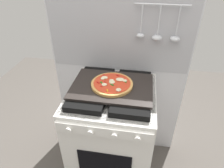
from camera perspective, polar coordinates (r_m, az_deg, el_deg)
ground_plane at (r=2.00m, az=0.00°, el=-22.68°), size 4.00×4.00×0.00m
kitchen_backsplash at (r=1.68m, az=1.99°, el=2.29°), size 1.10×0.09×1.55m
stove at (r=1.64m, az=-0.01°, el=-13.99°), size 0.60×0.64×0.90m
baking_tray at (r=1.34m, az=0.00°, el=-0.64°), size 0.54×0.38×0.02m
pizza_left at (r=1.33m, az=-0.05°, el=-0.00°), size 0.28×0.28×0.03m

